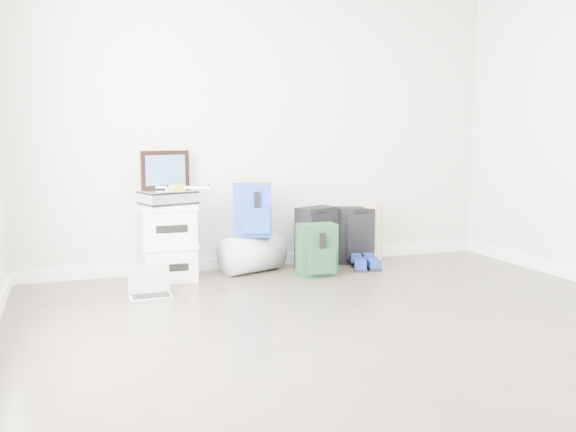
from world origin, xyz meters
name	(u,v)px	position (x,y,z in m)	size (l,w,h in m)	color
ground	(405,353)	(0.00, 0.00, 0.00)	(5.00, 5.00, 0.00)	#3D362C
room_envelope	(412,41)	(0.00, 0.02, 1.72)	(4.52, 5.02, 2.71)	silver
boxes_stack	(169,242)	(-0.97, 2.23, 0.32)	(0.46, 0.38, 0.65)	silver
briefcase	(168,197)	(-0.97, 2.23, 0.71)	(0.42, 0.31, 0.12)	#B2B2B7
painting	(165,170)	(-0.97, 2.32, 0.93)	(0.43, 0.16, 0.33)	black
drone	(178,187)	(-0.89, 2.21, 0.79)	(0.50, 0.50, 0.05)	gold
duffel_bag	(252,254)	(-0.23, 2.26, 0.17)	(0.33, 0.33, 0.54)	gray
blue_backpack	(253,211)	(-0.23, 2.23, 0.56)	(0.38, 0.33, 0.47)	#1932A3
large_suitcase	(317,238)	(0.39, 2.25, 0.28)	(0.42, 0.35, 0.56)	black
green_backpack	(317,251)	(0.26, 1.94, 0.22)	(0.34, 0.25, 0.46)	#14391A
carry_on	(356,235)	(0.81, 2.29, 0.27)	(0.39, 0.33, 0.54)	black
shoes	(366,264)	(0.79, 2.03, 0.05)	(0.32, 0.30, 0.09)	black
rolled_rug	(372,233)	(0.97, 2.26, 0.29)	(0.19, 0.19, 0.57)	#9B916D
laptop	(150,289)	(-1.20, 1.74, 0.05)	(0.32, 0.23, 0.23)	silver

